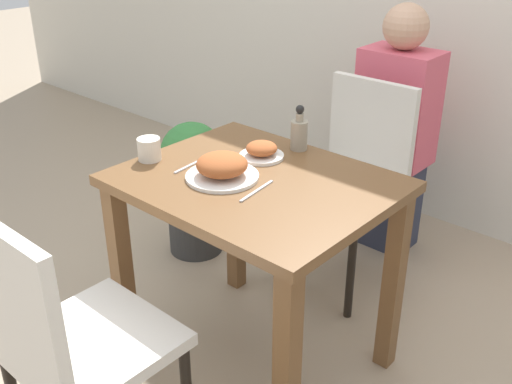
{
  "coord_description": "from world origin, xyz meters",
  "views": [
    {
      "loc": [
        1.17,
        -1.32,
        1.57
      ],
      "look_at": [
        0.0,
        0.0,
        0.7
      ],
      "focal_mm": 42.0,
      "sensor_mm": 36.0,
      "label": 1
    }
  ],
  "objects_px": {
    "chair_far": "(354,175)",
    "food_plate": "(222,168)",
    "potted_plant_left": "(193,185)",
    "side_plate": "(262,151)",
    "drink_cup": "(149,149)",
    "chair_near": "(65,337)",
    "sauce_bottle": "(299,133)",
    "person_figure": "(394,134)"
  },
  "relations": [
    {
      "from": "chair_far",
      "to": "food_plate",
      "type": "height_order",
      "value": "chair_far"
    },
    {
      "from": "food_plate",
      "to": "potted_plant_left",
      "type": "height_order",
      "value": "food_plate"
    },
    {
      "from": "side_plate",
      "to": "chair_far",
      "type": "bearing_deg",
      "value": 85.74
    },
    {
      "from": "side_plate",
      "to": "drink_cup",
      "type": "xyz_separation_m",
      "value": [
        -0.28,
        -0.27,
        0.01
      ]
    },
    {
      "from": "chair_near",
      "to": "potted_plant_left",
      "type": "bearing_deg",
      "value": -58.32
    },
    {
      "from": "chair_near",
      "to": "potted_plant_left",
      "type": "height_order",
      "value": "chair_near"
    },
    {
      "from": "potted_plant_left",
      "to": "side_plate",
      "type": "bearing_deg",
      "value": -21.05
    },
    {
      "from": "chair_near",
      "to": "potted_plant_left",
      "type": "distance_m",
      "value": 1.3
    },
    {
      "from": "food_plate",
      "to": "drink_cup",
      "type": "height_order",
      "value": "food_plate"
    },
    {
      "from": "chair_far",
      "to": "side_plate",
      "type": "xyz_separation_m",
      "value": [
        -0.04,
        -0.56,
        0.27
      ]
    },
    {
      "from": "chair_far",
      "to": "drink_cup",
      "type": "distance_m",
      "value": 0.93
    },
    {
      "from": "drink_cup",
      "to": "sauce_bottle",
      "type": "bearing_deg",
      "value": 51.99
    },
    {
      "from": "chair_near",
      "to": "potted_plant_left",
      "type": "relative_size",
      "value": 1.36
    },
    {
      "from": "sauce_bottle",
      "to": "side_plate",
      "type": "bearing_deg",
      "value": -108.2
    },
    {
      "from": "food_plate",
      "to": "chair_near",
      "type": "bearing_deg",
      "value": -87.88
    },
    {
      "from": "person_figure",
      "to": "chair_far",
      "type": "bearing_deg",
      "value": -86.25
    },
    {
      "from": "food_plate",
      "to": "potted_plant_left",
      "type": "bearing_deg",
      "value": 144.97
    },
    {
      "from": "food_plate",
      "to": "person_figure",
      "type": "height_order",
      "value": "person_figure"
    },
    {
      "from": "chair_far",
      "to": "food_plate",
      "type": "distance_m",
      "value": 0.82
    },
    {
      "from": "person_figure",
      "to": "sauce_bottle",
      "type": "bearing_deg",
      "value": -87.66
    },
    {
      "from": "chair_near",
      "to": "person_figure",
      "type": "height_order",
      "value": "person_figure"
    },
    {
      "from": "potted_plant_left",
      "to": "person_figure",
      "type": "bearing_deg",
      "value": 45.91
    },
    {
      "from": "side_plate",
      "to": "drink_cup",
      "type": "height_order",
      "value": "drink_cup"
    },
    {
      "from": "potted_plant_left",
      "to": "food_plate",
      "type": "bearing_deg",
      "value": -35.03
    },
    {
      "from": "person_figure",
      "to": "drink_cup",
      "type": "bearing_deg",
      "value": -103.96
    },
    {
      "from": "food_plate",
      "to": "potted_plant_left",
      "type": "distance_m",
      "value": 0.91
    },
    {
      "from": "side_plate",
      "to": "person_figure",
      "type": "relative_size",
      "value": 0.13
    },
    {
      "from": "chair_near",
      "to": "sauce_bottle",
      "type": "bearing_deg",
      "value": -90.57
    },
    {
      "from": "sauce_bottle",
      "to": "person_figure",
      "type": "bearing_deg",
      "value": 92.34
    },
    {
      "from": "chair_near",
      "to": "food_plate",
      "type": "height_order",
      "value": "chair_near"
    },
    {
      "from": "potted_plant_left",
      "to": "sauce_bottle",
      "type": "bearing_deg",
      "value": -8.03
    },
    {
      "from": "chair_near",
      "to": "drink_cup",
      "type": "bearing_deg",
      "value": -61.24
    },
    {
      "from": "food_plate",
      "to": "sauce_bottle",
      "type": "xyz_separation_m",
      "value": [
        0.03,
        0.36,
        0.03
      ]
    },
    {
      "from": "chair_far",
      "to": "person_figure",
      "type": "height_order",
      "value": "person_figure"
    },
    {
      "from": "sauce_bottle",
      "to": "chair_far",
      "type": "bearing_deg",
      "value": 91.06
    },
    {
      "from": "potted_plant_left",
      "to": "drink_cup",
      "type": "bearing_deg",
      "value": -55.26
    },
    {
      "from": "drink_cup",
      "to": "sauce_bottle",
      "type": "xyz_separation_m",
      "value": [
        0.33,
        0.42,
        0.02
      ]
    },
    {
      "from": "food_plate",
      "to": "chair_far",
      "type": "bearing_deg",
      "value": 88.06
    },
    {
      "from": "person_figure",
      "to": "potted_plant_left",
      "type": "bearing_deg",
      "value": -134.09
    },
    {
      "from": "chair_near",
      "to": "chair_far",
      "type": "distance_m",
      "value": 1.41
    },
    {
      "from": "food_plate",
      "to": "person_figure",
      "type": "relative_size",
      "value": 0.21
    },
    {
      "from": "drink_cup",
      "to": "chair_near",
      "type": "bearing_deg",
      "value": -61.24
    }
  ]
}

